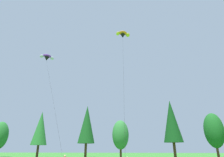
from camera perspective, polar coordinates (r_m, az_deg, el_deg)
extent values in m
ellipsoid|color=#236628|center=(66.85, -30.76, -14.51)|extent=(4.49, 4.49, 7.81)
cylinder|color=#472D19|center=(58.75, -21.62, -19.80)|extent=(0.62, 0.62, 3.24)
cone|color=#236628|center=(59.00, -20.82, -13.80)|extent=(4.34, 4.34, 9.21)
cylinder|color=#472D19|center=(55.48, -8.00, -20.76)|extent=(0.66, 0.66, 3.68)
cone|color=#144719|center=(55.87, -7.63, -13.49)|extent=(4.71, 4.71, 10.47)
cylinder|color=#472D19|center=(52.74, 2.66, -21.63)|extent=(0.54, 0.54, 2.41)
ellipsoid|color=#2D7033|center=(52.85, 2.58, -16.60)|extent=(4.40, 4.40, 7.55)
cylinder|color=#472D19|center=(52.60, 18.45, -19.93)|extent=(0.67, 0.67, 3.80)
cone|color=#0F3D14|center=(53.04, 17.55, -12.05)|extent=(4.82, 4.82, 10.82)
cylinder|color=#472D19|center=(56.29, 29.40, -18.95)|extent=(0.58, 0.58, 2.78)
ellipsoid|color=#19561E|center=(56.46, 28.44, -13.60)|extent=(4.79, 4.79, 8.70)
sphere|color=tan|center=(22.52, -14.05, -21.78)|extent=(0.22, 0.22, 0.22)
ellipsoid|color=purple|center=(36.60, -19.04, 6.47)|extent=(1.69, 1.53, 0.66)
ellipsoid|color=silver|center=(36.60, -17.68, 5.86)|extent=(1.00, 1.02, 0.80)
ellipsoid|color=silver|center=(36.41, -20.50, 6.35)|extent=(1.00, 0.96, 0.80)
cone|color=black|center=(36.44, -19.16, 5.63)|extent=(1.13, 1.13, 0.70)
cylinder|color=black|center=(28.74, -17.58, -5.12)|extent=(7.43, 8.03, 15.67)
ellipsoid|color=orange|center=(37.07, 3.29, 13.56)|extent=(1.82, 1.53, 0.82)
ellipsoid|color=yellow|center=(37.19, 4.77, 12.98)|extent=(1.10, 1.09, 0.94)
ellipsoid|color=yellow|center=(36.68, 1.81, 13.44)|extent=(0.97, 1.09, 0.94)
cone|color=black|center=(36.82, 3.27, 12.71)|extent=(1.13, 1.13, 0.75)
cylinder|color=black|center=(25.61, 3.51, 0.90)|extent=(0.56, 13.96, 20.88)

